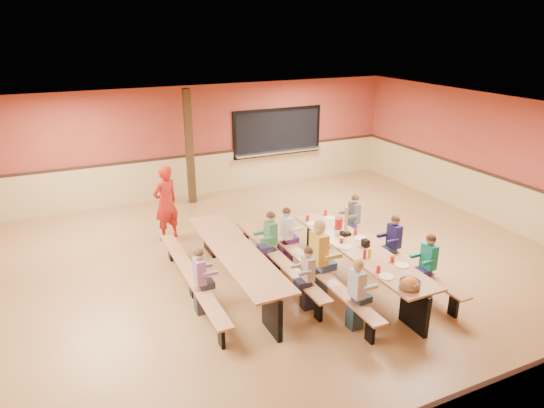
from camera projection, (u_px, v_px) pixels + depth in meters
name	position (u px, v px, depth m)	size (l,w,h in m)	color
ground	(267.00, 271.00, 9.38)	(12.00, 12.00, 0.00)	olive
room_envelope	(267.00, 239.00, 9.14)	(12.04, 10.04, 3.02)	#9A3B2C
kitchen_pass_through	(278.00, 134.00, 14.10)	(2.78, 0.28, 1.38)	black
structural_post	(189.00, 148.00, 12.52)	(0.18, 0.18, 3.00)	#322210
cafeteria_table_main	(358.00, 258.00, 8.78)	(1.91, 3.70, 0.74)	#AE7145
cafeteria_table_second	(236.00, 260.00, 8.67)	(1.91, 3.70, 0.74)	#AE7145
seated_child_white_left	(356.00, 295.00, 7.46)	(0.35, 0.29, 1.17)	silver
seated_adult_yellow	(319.00, 258.00, 8.41)	(0.45, 0.37, 1.37)	gold
seated_child_grey_left	(286.00, 236.00, 9.51)	(0.35, 0.29, 1.17)	silver
seated_child_teal_right	(428.00, 266.00, 8.34)	(0.35, 0.29, 1.17)	#168F74
seated_child_navy_right	(393.00, 245.00, 9.13)	(0.35, 0.29, 1.18)	#1B194E
seated_child_char_right	(354.00, 221.00, 10.26)	(0.34, 0.28, 1.15)	#4C4E56
seated_child_purple_sec	(200.00, 282.00, 7.86)	(0.34, 0.27, 1.14)	#976093
seated_child_green_sec	(271.00, 242.00, 9.22)	(0.37, 0.30, 1.20)	#3A804D
seated_child_tan_sec	(308.00, 279.00, 7.99)	(0.32, 0.26, 1.11)	tan
standing_woman	(166.00, 203.00, 10.54)	(0.62, 0.40, 1.69)	#B01C14
punch_pitcher	(339.00, 223.00, 9.44)	(0.16, 0.16, 0.22)	#B11917
chip_bowl	(410.00, 284.00, 7.33)	(0.32, 0.32, 0.15)	orange
napkin_dispenser	(366.00, 243.00, 8.70)	(0.10, 0.14, 0.13)	black
condiment_mustard	(370.00, 253.00, 8.28)	(0.06, 0.06, 0.17)	yellow
condiment_ketchup	(365.00, 254.00, 8.25)	(0.06, 0.06, 0.17)	#B2140F
table_paddle	(346.00, 228.00, 9.15)	(0.16, 0.16, 0.56)	black
place_settings	(359.00, 244.00, 8.68)	(0.65, 3.30, 0.11)	beige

